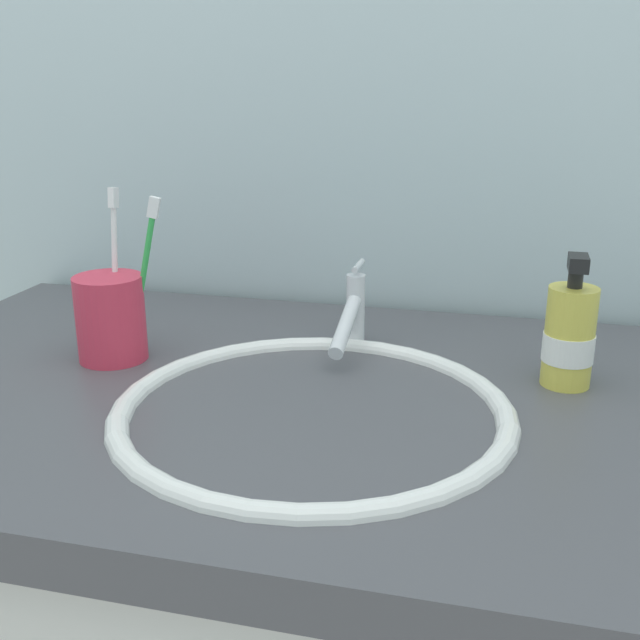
# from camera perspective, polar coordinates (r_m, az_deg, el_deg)

# --- Properties ---
(tiled_wall_back) EXTENTS (2.26, 0.04, 2.40)m
(tiled_wall_back) POSITION_cam_1_polar(r_m,az_deg,el_deg) (1.13, 3.23, 16.94)
(tiled_wall_back) COLOR silver
(tiled_wall_back) RESTS_ON ground
(sink_basin) EXTENTS (0.42, 0.42, 0.13)m
(sink_basin) POSITION_cam_1_polar(r_m,az_deg,el_deg) (0.80, -0.53, -9.93)
(sink_basin) COLOR white
(sink_basin) RESTS_ON vanity_counter
(faucet) EXTENTS (0.02, 0.16, 0.10)m
(faucet) POSITION_cam_1_polar(r_m,az_deg,el_deg) (0.94, 2.42, 0.48)
(faucet) COLOR silver
(faucet) RESTS_ON sink_basin
(toothbrush_cup) EXTENTS (0.08, 0.08, 0.10)m
(toothbrush_cup) POSITION_cam_1_polar(r_m,az_deg,el_deg) (0.94, -15.52, 0.14)
(toothbrush_cup) COLOR #D8334C
(toothbrush_cup) RESTS_ON vanity_counter
(toothbrush_green) EXTENTS (0.05, 0.02, 0.19)m
(toothbrush_green) POSITION_cam_1_polar(r_m,az_deg,el_deg) (0.92, -13.11, 3.89)
(toothbrush_green) COLOR green
(toothbrush_green) RESTS_ON toothbrush_cup
(toothbrush_white) EXTENTS (0.01, 0.03, 0.20)m
(toothbrush_white) POSITION_cam_1_polar(r_m,az_deg,el_deg) (0.95, -15.24, 4.39)
(toothbrush_white) COLOR white
(toothbrush_white) RESTS_ON toothbrush_cup
(soap_dispenser) EXTENTS (0.06, 0.06, 0.15)m
(soap_dispenser) POSITION_cam_1_polar(r_m,az_deg,el_deg) (0.87, 18.30, -1.20)
(soap_dispenser) COLOR #DBCC4C
(soap_dispenser) RESTS_ON vanity_counter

